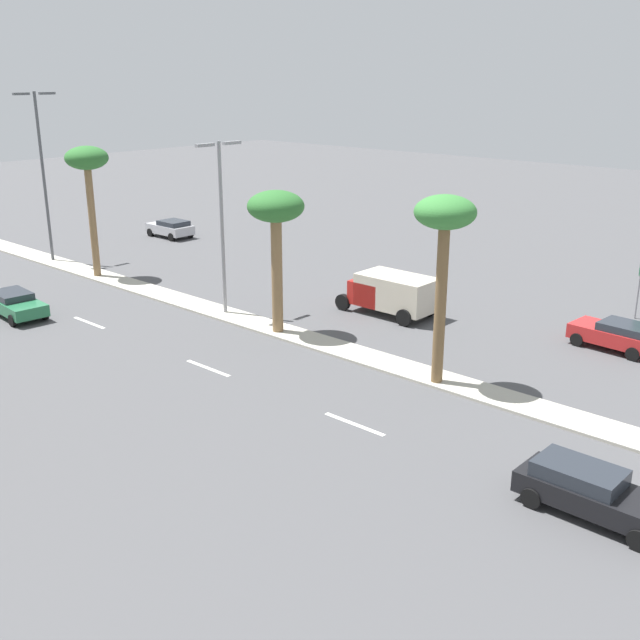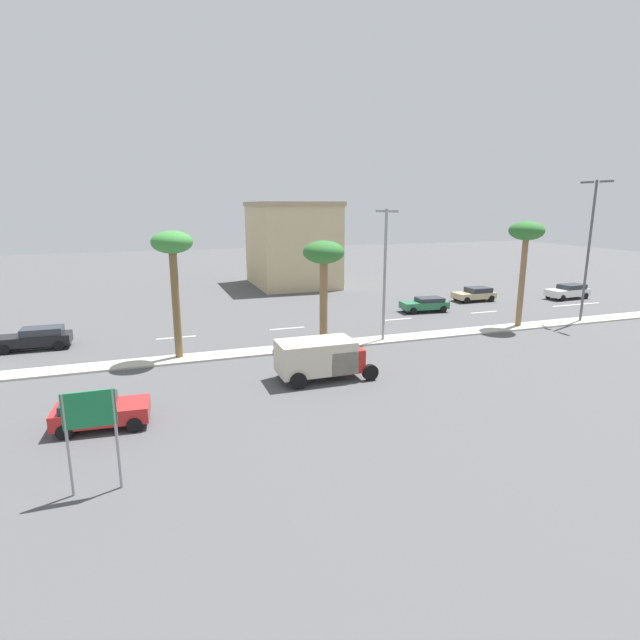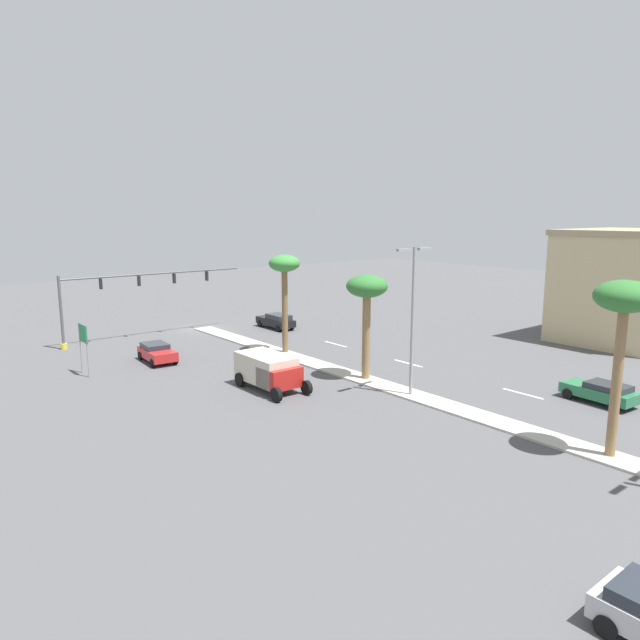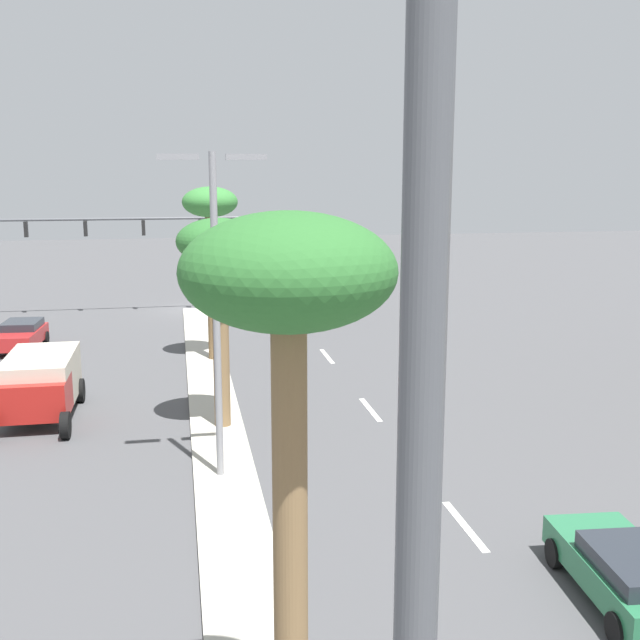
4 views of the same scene
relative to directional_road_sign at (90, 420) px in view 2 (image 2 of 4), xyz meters
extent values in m
plane|color=#4C4C4F|center=(-14.20, 18.02, -2.61)|extent=(160.00, 160.00, 0.00)
cube|color=#B7B2A3|center=(-14.20, 25.96, -2.55)|extent=(1.80, 71.40, 0.12)
cube|color=silver|center=(-19.87, -5.74, -2.61)|extent=(0.20, 2.80, 0.01)
cube|color=silver|center=(-19.87, 3.76, -2.61)|extent=(0.20, 2.80, 0.01)
cube|color=silver|center=(-19.87, 12.15, -2.61)|extent=(0.20, 2.80, 0.01)
cube|color=silver|center=(-19.87, 21.74, -2.61)|extent=(0.20, 2.80, 0.01)
cube|color=silver|center=(-19.87, 30.54, -2.61)|extent=(0.20, 2.80, 0.01)
cube|color=silver|center=(-19.87, 42.67, -2.61)|extent=(0.20, 2.80, 0.01)
cube|color=silver|center=(-19.87, 39.78, -2.61)|extent=(0.20, 2.80, 0.01)
cylinder|color=gray|center=(0.00, -0.74, -0.82)|extent=(0.10, 0.10, 3.59)
cylinder|color=gray|center=(0.00, 0.74, -0.82)|extent=(0.10, 0.10, 3.59)
cube|color=#19723F|center=(0.00, 0.00, 0.36)|extent=(0.08, 1.66, 1.24)
cube|color=#C6B284|center=(-40.72, 18.59, 2.03)|extent=(11.44, 8.86, 9.29)
cube|color=tan|center=(-40.72, 18.59, 6.93)|extent=(11.74, 9.16, 0.50)
cylinder|color=brown|center=(-14.58, 3.64, 0.87)|extent=(0.47, 0.47, 6.72)
ellipsoid|color=#387F38|center=(-14.58, 3.64, 4.66)|extent=(2.47, 2.47, 1.36)
cylinder|color=olive|center=(-14.40, 13.23, 0.41)|extent=(0.54, 0.54, 5.80)
ellipsoid|color=#2D6B2D|center=(-14.40, 13.23, 3.79)|extent=(2.76, 2.76, 1.52)
cylinder|color=olive|center=(-14.37, 29.59, 0.98)|extent=(0.45, 0.45, 6.95)
ellipsoid|color=#2D6B2D|center=(-14.37, 29.59, 4.92)|extent=(2.63, 2.63, 1.45)
cylinder|color=gray|center=(-14.07, 17.59, 2.04)|extent=(0.20, 0.20, 9.06)
cube|color=gray|center=(-14.97, 17.59, 6.42)|extent=(1.10, 0.24, 0.16)
cube|color=gray|center=(-13.17, 17.59, 6.42)|extent=(1.10, 0.24, 0.16)
cylinder|color=#515459|center=(-14.07, 35.64, 3.12)|extent=(0.20, 0.20, 11.22)
cube|color=#515459|center=(-14.97, 35.64, 8.57)|extent=(1.10, 0.24, 0.16)
cube|color=#515459|center=(-13.17, 35.64, 8.57)|extent=(1.10, 0.24, 0.16)
cube|color=tan|center=(-24.70, 32.89, -2.00)|extent=(2.01, 4.11, 0.57)
cube|color=#262B33|center=(-24.69, 33.40, -1.48)|extent=(1.79, 2.27, 0.47)
cylinder|color=black|center=(-23.78, 31.44, -2.29)|extent=(0.23, 0.64, 0.64)
cylinder|color=black|center=(-25.64, 31.47, -2.29)|extent=(0.23, 0.64, 0.64)
cylinder|color=black|center=(-23.75, 34.30, -2.29)|extent=(0.23, 0.64, 0.64)
cylinder|color=black|center=(-25.61, 34.33, -2.29)|extent=(0.23, 0.64, 0.64)
cube|color=silver|center=(-22.63, 42.77, -1.95)|extent=(2.15, 4.65, 0.69)
cube|color=#262B33|center=(-22.67, 43.33, -1.37)|extent=(1.84, 2.60, 0.46)
cylinder|color=black|center=(-21.65, 41.24, -2.29)|extent=(0.26, 0.65, 0.64)
cylinder|color=black|center=(-23.41, 41.12, -2.29)|extent=(0.26, 0.65, 0.64)
cylinder|color=black|center=(-21.85, 44.41, -2.29)|extent=(0.26, 0.65, 0.64)
cylinder|color=black|center=(-23.62, 44.29, -2.29)|extent=(0.26, 0.65, 0.64)
cube|color=black|center=(-19.89, -5.39, -1.96)|extent=(1.76, 4.58, 0.67)
cube|color=#262B33|center=(-19.88, -4.82, -1.39)|extent=(1.57, 2.52, 0.47)
cylinder|color=black|center=(-19.09, -7.00, -2.29)|extent=(0.23, 0.64, 0.64)
cylinder|color=black|center=(-20.72, -6.98, -2.29)|extent=(0.23, 0.64, 0.64)
cylinder|color=black|center=(-19.06, -3.80, -2.29)|extent=(0.23, 0.64, 0.64)
cylinder|color=black|center=(-20.69, -3.79, -2.29)|extent=(0.23, 0.64, 0.64)
cube|color=red|center=(-5.39, -0.18, -1.95)|extent=(2.12, 4.02, 0.68)
cube|color=#262B33|center=(-5.42, -0.67, -1.43)|extent=(1.81, 2.26, 0.36)
cylinder|color=black|center=(-6.17, 1.24, -2.29)|extent=(0.26, 0.65, 0.64)
cylinder|color=black|center=(-4.42, 1.12, -2.29)|extent=(0.26, 0.65, 0.64)
cylinder|color=black|center=(-6.36, -1.49, -2.29)|extent=(0.26, 0.65, 0.64)
cylinder|color=black|center=(-4.61, -1.61, -2.29)|extent=(0.26, 0.65, 0.64)
cube|color=#287047|center=(-21.85, 25.52, -1.98)|extent=(2.13, 4.30, 0.61)
cube|color=#262B33|center=(-21.81, 26.04, -1.50)|extent=(1.80, 2.42, 0.35)
cylinder|color=black|center=(-21.11, 23.99, -2.29)|extent=(0.27, 0.66, 0.64)
cylinder|color=black|center=(-22.82, 24.13, -2.29)|extent=(0.27, 0.66, 0.64)
cylinder|color=black|center=(-20.88, 26.91, -2.29)|extent=(0.27, 0.66, 0.64)
cylinder|color=black|center=(-22.59, 27.04, -2.29)|extent=(0.27, 0.66, 0.64)
cube|color=#B21E19|center=(-8.11, 12.05, -1.52)|extent=(2.28, 1.97, 1.27)
cube|color=beige|center=(-8.11, 10.52, -1.28)|extent=(2.28, 4.18, 1.76)
cylinder|color=black|center=(-9.25, 13.31, -2.16)|extent=(0.28, 0.90, 0.90)
cylinder|color=black|center=(-6.97, 13.31, -2.16)|extent=(0.28, 0.90, 0.90)
cylinder|color=black|center=(-9.25, 9.16, -2.16)|extent=(0.28, 0.90, 0.90)
cylinder|color=black|center=(-6.97, 9.16, -2.16)|extent=(0.28, 0.90, 0.90)
camera|label=1|loc=(-39.67, -12.30, 9.81)|focal=42.35mm
camera|label=2|loc=(16.76, 2.12, 6.85)|focal=28.02mm
camera|label=3|loc=(11.79, 40.51, 8.46)|focal=32.26mm
camera|label=4|loc=(-13.07, 38.67, 6.12)|focal=43.44mm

